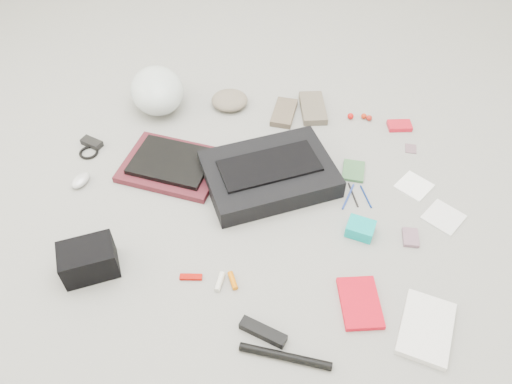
# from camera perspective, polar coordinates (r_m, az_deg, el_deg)

# --- Properties ---
(ground_plane) EXTENTS (4.00, 4.00, 0.00)m
(ground_plane) POSITION_cam_1_polar(r_m,az_deg,el_deg) (2.01, 0.00, -0.95)
(ground_plane) COLOR gray
(messenger_bag) EXTENTS (0.62, 0.55, 0.09)m
(messenger_bag) POSITION_cam_1_polar(r_m,az_deg,el_deg) (2.05, 1.52, 2.08)
(messenger_bag) COLOR black
(messenger_bag) RESTS_ON ground_plane
(bag_flap) EXTENTS (0.44, 0.33, 0.01)m
(bag_flap) POSITION_cam_1_polar(r_m,az_deg,el_deg) (2.01, 1.55, 3.03)
(bag_flap) COLOR black
(bag_flap) RESTS_ON messenger_bag
(laptop_sleeve) EXTENTS (0.46, 0.38, 0.03)m
(laptop_sleeve) POSITION_cam_1_polar(r_m,az_deg,el_deg) (2.15, -9.54, 2.98)
(laptop_sleeve) COLOR #541922
(laptop_sleeve) RESTS_ON ground_plane
(laptop) EXTENTS (0.36, 0.29, 0.02)m
(laptop) POSITION_cam_1_polar(r_m,az_deg,el_deg) (2.13, -9.62, 3.45)
(laptop) COLOR black
(laptop) RESTS_ON laptop_sleeve
(bike_helmet) EXTENTS (0.35, 0.38, 0.19)m
(bike_helmet) POSITION_cam_1_polar(r_m,az_deg,el_deg) (2.44, -11.24, 11.33)
(bike_helmet) COLOR silver
(bike_helmet) RESTS_ON ground_plane
(beanie) EXTENTS (0.18, 0.17, 0.06)m
(beanie) POSITION_cam_1_polar(r_m,az_deg,el_deg) (2.44, -3.03, 10.44)
(beanie) COLOR #796C5B
(beanie) RESTS_ON ground_plane
(mitten_left) EXTENTS (0.12, 0.20, 0.03)m
(mitten_left) POSITION_cam_1_polar(r_m,az_deg,el_deg) (2.39, 3.22, 9.05)
(mitten_left) COLOR brown
(mitten_left) RESTS_ON ground_plane
(mitten_right) EXTENTS (0.15, 0.24, 0.03)m
(mitten_right) POSITION_cam_1_polar(r_m,az_deg,el_deg) (2.42, 6.52, 9.51)
(mitten_right) COLOR #665C4D
(mitten_right) RESTS_ON ground_plane
(power_brick) EXTENTS (0.11, 0.08, 0.03)m
(power_brick) POSITION_cam_1_polar(r_m,az_deg,el_deg) (2.34, -18.25, 5.36)
(power_brick) COLOR black
(power_brick) RESTS_ON ground_plane
(cable_coil) EXTENTS (0.11, 0.11, 0.01)m
(cable_coil) POSITION_cam_1_polar(r_m,az_deg,el_deg) (2.31, -18.57, 4.30)
(cable_coil) COLOR black
(cable_coil) RESTS_ON ground_plane
(mouse) EXTENTS (0.08, 0.11, 0.04)m
(mouse) POSITION_cam_1_polar(r_m,az_deg,el_deg) (2.18, -19.42, 1.27)
(mouse) COLOR #BBBBBF
(mouse) RESTS_ON ground_plane
(camera_bag) EXTENTS (0.23, 0.20, 0.12)m
(camera_bag) POSITION_cam_1_polar(r_m,az_deg,el_deg) (1.85, -18.59, -7.37)
(camera_bag) COLOR black
(camera_bag) RESTS_ON ground_plane
(multitool) EXTENTS (0.08, 0.03, 0.01)m
(multitool) POSITION_cam_1_polar(r_m,az_deg,el_deg) (1.80, -7.45, -9.62)
(multitool) COLOR #9F0800
(multitool) RESTS_ON ground_plane
(toiletry_tube_white) EXTENTS (0.03, 0.07, 0.02)m
(toiletry_tube_white) POSITION_cam_1_polar(r_m,az_deg,el_deg) (1.77, -4.17, -10.18)
(toiletry_tube_white) COLOR silver
(toiletry_tube_white) RESTS_ON ground_plane
(toiletry_tube_orange) EXTENTS (0.05, 0.07, 0.02)m
(toiletry_tube_orange) POSITION_cam_1_polar(r_m,az_deg,el_deg) (1.77, -2.67, -10.07)
(toiletry_tube_orange) COLOR #D56904
(toiletry_tube_orange) RESTS_ON ground_plane
(u_lock) EXTENTS (0.16, 0.09, 0.03)m
(u_lock) POSITION_cam_1_polar(r_m,az_deg,el_deg) (1.67, 0.81, -15.70)
(u_lock) COLOR black
(u_lock) RESTS_ON ground_plane
(bike_pump) EXTENTS (0.30, 0.06, 0.03)m
(bike_pump) POSITION_cam_1_polar(r_m,az_deg,el_deg) (1.64, 3.36, -18.24)
(bike_pump) COLOR black
(bike_pump) RESTS_ON ground_plane
(book_red) EXTENTS (0.16, 0.21, 0.02)m
(book_red) POSITION_cam_1_polar(r_m,az_deg,el_deg) (1.76, 11.80, -12.29)
(book_red) COLOR red
(book_red) RESTS_ON ground_plane
(book_white) EXTENTS (0.22, 0.27, 0.03)m
(book_white) POSITION_cam_1_polar(r_m,az_deg,el_deg) (1.77, 18.87, -14.51)
(book_white) COLOR silver
(book_white) RESTS_ON ground_plane
(notepad) EXTENTS (0.10, 0.13, 0.01)m
(notepad) POSITION_cam_1_polar(r_m,az_deg,el_deg) (2.15, 11.07, 2.39)
(notepad) COLOR #38663B
(notepad) RESTS_ON ground_plane
(pen_blue) EXTENTS (0.05, 0.14, 0.01)m
(pen_blue) POSITION_cam_1_polar(r_m,az_deg,el_deg) (2.05, 10.49, -0.52)
(pen_blue) COLOR navy
(pen_blue) RESTS_ON ground_plane
(pen_black) EXTENTS (0.04, 0.13, 0.01)m
(pen_black) POSITION_cam_1_polar(r_m,az_deg,el_deg) (2.06, 11.04, -0.31)
(pen_black) COLOR black
(pen_black) RESTS_ON ground_plane
(pen_navy) EXTENTS (0.05, 0.12, 0.01)m
(pen_navy) POSITION_cam_1_polar(r_m,az_deg,el_deg) (2.06, 12.45, -0.51)
(pen_navy) COLOR navy
(pen_navy) RESTS_ON ground_plane
(accordion_wallet) EXTENTS (0.12, 0.11, 0.05)m
(accordion_wallet) POSITION_cam_1_polar(r_m,az_deg,el_deg) (1.92, 11.84, -4.13)
(accordion_wallet) COLOR #06AEAE
(accordion_wallet) RESTS_ON ground_plane
(card_deck) EXTENTS (0.06, 0.08, 0.02)m
(card_deck) POSITION_cam_1_polar(r_m,az_deg,el_deg) (1.97, 17.25, -4.98)
(card_deck) COLOR gray
(card_deck) RESTS_ON ground_plane
(napkin_top) EXTENTS (0.17, 0.17, 0.01)m
(napkin_top) POSITION_cam_1_polar(r_m,az_deg,el_deg) (2.16, 17.62, 0.65)
(napkin_top) COLOR white
(napkin_top) RESTS_ON ground_plane
(napkin_bottom) EXTENTS (0.18, 0.18, 0.01)m
(napkin_bottom) POSITION_cam_1_polar(r_m,az_deg,el_deg) (2.08, 20.65, -2.71)
(napkin_bottom) COLOR silver
(napkin_bottom) RESTS_ON ground_plane
(lollipop_a) EXTENTS (0.03, 0.03, 0.03)m
(lollipop_a) POSITION_cam_1_polar(r_m,az_deg,el_deg) (2.41, 10.75, 8.52)
(lollipop_a) COLOR red
(lollipop_a) RESTS_ON ground_plane
(lollipop_b) EXTENTS (0.03, 0.03, 0.03)m
(lollipop_b) POSITION_cam_1_polar(r_m,az_deg,el_deg) (2.42, 12.23, 8.48)
(lollipop_b) COLOR #AE260E
(lollipop_b) RESTS_ON ground_plane
(lollipop_c) EXTENTS (0.03, 0.03, 0.03)m
(lollipop_c) POSITION_cam_1_polar(r_m,az_deg,el_deg) (2.41, 12.81, 8.25)
(lollipop_c) COLOR #A01D14
(lollipop_c) RESTS_ON ground_plane
(altoids_tin) EXTENTS (0.11, 0.08, 0.02)m
(altoids_tin) POSITION_cam_1_polar(r_m,az_deg,el_deg) (2.41, 16.08, 7.30)
(altoids_tin) COLOR red
(altoids_tin) RESTS_ON ground_plane
(stamp_sheet) EXTENTS (0.05, 0.06, 0.00)m
(stamp_sheet) POSITION_cam_1_polar(r_m,az_deg,el_deg) (2.32, 17.27, 4.75)
(stamp_sheet) COLOR #7A5966
(stamp_sheet) RESTS_ON ground_plane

